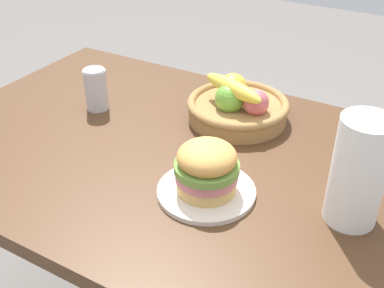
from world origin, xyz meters
name	(u,v)px	position (x,y,z in m)	size (l,w,h in m)	color
dining_table	(180,183)	(0.00, 0.00, 0.65)	(1.40, 0.90, 0.75)	#4C301C
plate	(206,191)	(0.14, -0.12, 0.76)	(0.22, 0.22, 0.01)	silver
sandwich	(207,167)	(0.14, -0.12, 0.82)	(0.15, 0.15, 0.12)	#DBAD60
soda_can	(96,89)	(-0.34, 0.08, 0.81)	(0.07, 0.07, 0.13)	silver
fruit_basket	(237,105)	(0.06, 0.22, 0.80)	(0.29, 0.29, 0.13)	#9E7542
paper_towel_roll	(359,172)	(0.45, -0.04, 0.87)	(0.11, 0.11, 0.24)	white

